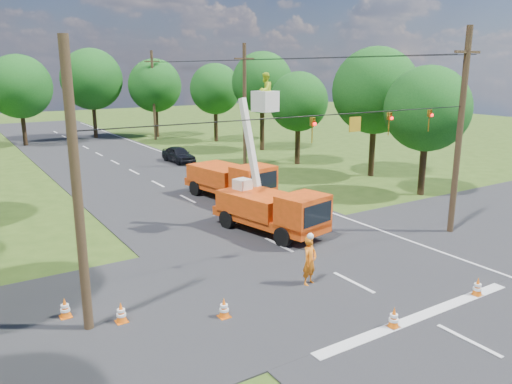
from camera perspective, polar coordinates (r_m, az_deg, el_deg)
ground at (r=36.26m, az=-11.15°, el=0.85°), size 140.00×140.00×0.00m
road_main at (r=36.26m, az=-11.15°, el=0.85°), size 12.00×100.00×0.06m
road_cross at (r=21.25m, az=7.33°, el=-8.46°), size 56.00×10.00×0.07m
stop_bar at (r=17.97m, az=18.28°, el=-13.46°), size 9.00×0.45×0.02m
edge_line at (r=38.58m, az=-3.40°, el=1.88°), size 0.12×90.00×0.02m
bucket_truck at (r=24.77m, az=1.79°, el=-1.02°), size 3.49×6.50×7.88m
second_truck at (r=31.29m, az=-2.80°, el=1.39°), size 3.44×6.75×2.42m
ground_worker at (r=19.19m, az=6.15°, el=-7.84°), size 0.81×0.65×1.92m
distant_car at (r=44.40m, az=-8.85°, el=4.26°), size 1.85×4.20×1.40m
traffic_cone_0 at (r=16.92m, az=15.47°, el=-13.69°), size 0.38×0.38×0.71m
traffic_cone_1 at (r=20.08m, az=23.99°, el=-9.89°), size 0.38×0.38×0.71m
traffic_cone_2 at (r=25.60m, az=1.77°, el=-3.56°), size 0.38×0.38×0.71m
traffic_cone_3 at (r=29.41m, az=-0.48°, el=-1.22°), size 0.38×0.38×0.71m
traffic_cone_4 at (r=16.97m, az=-3.68°, el=-13.08°), size 0.38×0.38×0.71m
traffic_cone_5 at (r=17.21m, az=-15.16°, el=-13.17°), size 0.38×0.38×0.71m
traffic_cone_6 at (r=18.07m, az=-20.99°, el=-12.27°), size 0.38×0.38×0.71m
traffic_cone_7 at (r=36.06m, az=-2.41°, el=1.62°), size 0.38×0.38×0.71m
pole_right_near at (r=26.16m, az=22.26°, el=6.44°), size 1.80×0.30×10.00m
pole_right_mid at (r=41.03m, az=-1.31°, el=9.83°), size 1.80×0.30×10.00m
pole_right_far at (r=59.01m, az=-11.64°, el=10.82°), size 1.80×0.30×10.00m
pole_left at (r=15.73m, az=-19.78°, el=0.02°), size 0.30×0.30×9.00m
signal_span at (r=21.28m, az=12.49°, el=7.74°), size 18.00×0.29×1.07m
tree_right_a at (r=33.69m, az=18.99°, el=8.96°), size 5.40×5.40×8.28m
tree_right_b at (r=38.73m, az=13.49°, el=11.18°), size 6.40×6.40×9.65m
tree_right_c at (r=42.83m, az=4.87°, el=10.24°), size 5.00×5.00×7.83m
tree_right_d at (r=50.22m, az=0.72°, el=12.39°), size 6.00×6.00×9.70m
tree_right_e at (r=56.63m, az=-4.69°, el=11.65°), size 5.60×5.60×8.63m
tree_far_a at (r=58.52m, az=-25.43°, el=10.82°), size 6.60×6.60×9.50m
tree_far_b at (r=62.02m, az=-18.28°, el=12.13°), size 7.00×7.00×10.32m
tree_far_c at (r=61.19m, az=-11.48°, el=11.83°), size 6.20×6.20×9.18m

